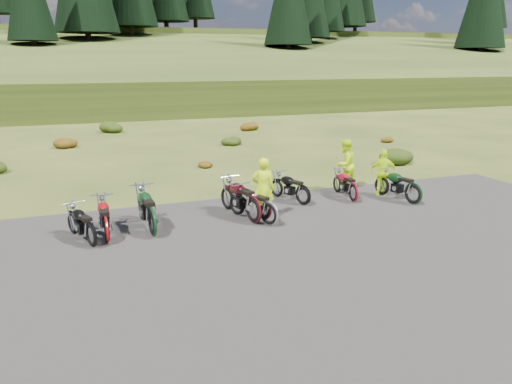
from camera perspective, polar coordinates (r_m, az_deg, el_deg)
name	(u,v)px	position (r m, az deg, el deg)	size (l,w,h in m)	color
ground	(299,232)	(14.09, 4.96, -4.58)	(300.00, 300.00, 0.00)	#364015
gravel_pad	(334,258)	(12.43, 8.87, -7.45)	(20.00, 12.00, 0.04)	black
hill_slope	(122,99)	(62.44, -15.06, 10.19)	(300.00, 46.00, 3.00)	#2D3E14
hill_plateau	(96,80)	(122.22, -17.83, 12.12)	(300.00, 90.00, 9.17)	#2D3E14
shrub_2	(65,141)	(28.93, -20.98, 5.43)	(1.30, 1.30, 0.77)	#5B2D0B
shrub_3	(112,126)	(34.25, -16.08, 7.31)	(1.56, 1.56, 0.92)	black
shrub_4	(204,163)	(22.30, -5.99, 3.34)	(0.77, 0.77, 0.45)	#5B2D0B
shrub_5	(231,140)	(28.08, -2.92, 5.98)	(1.03, 1.03, 0.61)	black
shrub_6	(248,125)	(33.95, -0.88, 7.70)	(1.30, 1.30, 0.77)	#5B2D0B
shrub_7	(398,153)	(24.05, 15.90, 4.27)	(1.56, 1.56, 0.92)	black
shrub_8	(385,138)	(30.01, 14.50, 5.95)	(0.77, 0.77, 0.45)	#5B2D0B
motorcycle_0	(92,248)	(13.58, -18.18, -6.07)	(1.87, 0.62, 0.98)	black
motorcycle_1	(108,243)	(13.77, -16.59, -5.64)	(2.00, 0.67, 1.05)	maroon
motorcycle_2	(153,237)	(13.95, -11.66, -5.04)	(2.28, 0.76, 1.20)	black
motorcycle_3	(269,226)	(14.51, 1.50, -3.94)	(2.05, 0.68, 1.07)	#B4B4B9
motorcycle_4	(253,224)	(14.72, -0.30, -3.64)	(2.30, 0.77, 1.21)	#420B10
motorcycle_5	(303,206)	(16.57, 5.38, -1.57)	(1.90, 0.63, 0.99)	black
motorcycle_6	(353,203)	(17.17, 11.01, -1.20)	(1.87, 0.62, 0.98)	#A00B21
motorcycle_7	(412,205)	(17.39, 17.44, -1.41)	(2.05, 0.68, 1.07)	black
person_middle	(263,190)	(14.84, 0.79, 0.29)	(0.68, 0.45, 1.88)	#BBE40C
person_right_a	(345,165)	(18.54, 10.11, 3.02)	(0.90, 0.70, 1.86)	#BBE40C
person_right_b	(383,173)	(18.02, 14.33, 2.09)	(0.96, 0.40, 1.65)	#BBE40C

